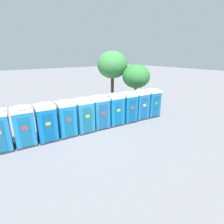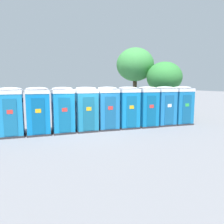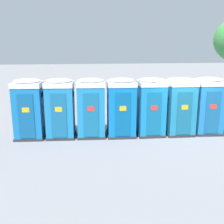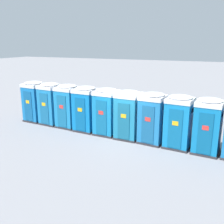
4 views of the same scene
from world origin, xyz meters
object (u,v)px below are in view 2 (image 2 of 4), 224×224
Objects in this scene: portapotty_4 at (63,110)px; street_tree_1 at (164,77)px; portapotty_6 at (108,108)px; portapotty_7 at (128,107)px; portapotty_5 at (86,109)px; portapotty_8 at (147,107)px; portapotty_2 at (11,112)px; portapotty_3 at (38,111)px; portapotty_9 at (164,106)px; portapotty_10 at (182,105)px; street_tree_0 at (135,65)px.

street_tree_1 is at bearing 15.91° from portapotty_4.
portapotty_6 is 1.31m from portapotty_7.
portapotty_5 and portapotty_6 have the same top height.
portapotty_6 is 1.00× the size of portapotty_8.
portapotty_2 is 7.84m from portapotty_8.
portapotty_5 is (3.90, -0.35, -0.00)m from portapotty_2.
portapotty_3 is 7.84m from portapotty_9.
portapotty_9 is at bearing 173.43° from portapotty_10.
portapotty_4 is at bearing -5.17° from portapotty_2.
portapotty_7 and portapotty_9 have the same top height.
portapotty_3 and portapotty_8 have the same top height.
portapotty_9 is (9.11, -0.71, -0.00)m from portapotty_2.
portapotty_8 is 0.44× the size of street_tree_0.
portapotty_2 is 1.31m from portapotty_3.
portapotty_2 is at bearing 174.89° from portapotty_5.
portapotty_9 is (2.60, -0.19, -0.00)m from portapotty_7.
portapotty_5 is at bearing -160.67° from street_tree_1.
portapotty_6 is at bearing -4.02° from portapotty_4.
portapotty_10 is at bearing -4.51° from portapotty_8.
portapotty_3 is 0.57× the size of street_tree_1.
portapotty_9 is 4.13m from street_tree_1.
portapotty_5 is at bearing -141.09° from street_tree_0.
portapotty_3 is 10.15m from street_tree_0.
portapotty_5 is 2.61m from portapotty_7.
portapotty_6 is 1.00× the size of portapotty_7.
portapotty_4 is 1.00× the size of portapotty_8.
portapotty_2 is 1.00× the size of portapotty_4.
portapotty_5 is 1.00× the size of portapotty_9.
portapotty_10 is at bearing -4.48° from portapotty_3.
portapotty_9 is (5.21, -0.36, -0.00)m from portapotty_5.
portapotty_6 and portapotty_7 have the same top height.
portapotty_4 is 2.61m from portapotty_6.
street_tree_1 is at bearing 74.40° from portapotty_10.
portapotty_3 is 5.22m from portapotty_7.
portapotty_7 is 3.92m from portapotty_10.
portapotty_2 is 1.00× the size of portapotty_3.
portapotty_9 is 1.31m from portapotty_10.
portapotty_3 is 2.61m from portapotty_5.
portapotty_4 is 6.53m from portapotty_9.
portapotty_9 is at bearing -97.97° from street_tree_0.
street_tree_1 is (2.16, 2.95, 1.93)m from portapotty_9.
portapotty_8 is at bearing -4.62° from portapotty_4.
portapotty_4 is at bearing -147.13° from street_tree_0.
portapotty_3 and portapotty_6 have the same top height.
portapotty_6 and portapotty_10 have the same top height.
portapotty_6 is at bearing -3.05° from portapotty_5.
portapotty_2 is 11.20m from street_tree_0.
portapotty_4 is 1.31m from portapotty_5.
portapotty_8 is (1.30, -0.13, 0.00)m from portapotty_7.
portapotty_7 is 1.31m from portapotty_8.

